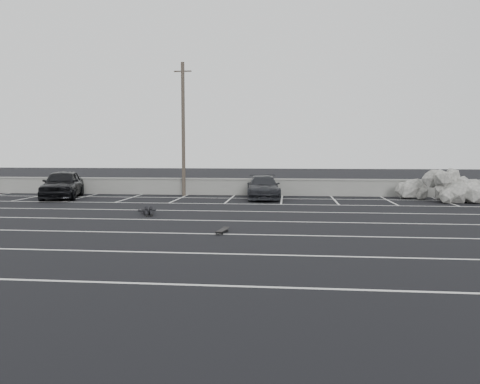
# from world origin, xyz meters

# --- Properties ---
(ground) EXTENTS (120.00, 120.00, 0.00)m
(ground) POSITION_xyz_m (0.00, 0.00, 0.00)
(ground) COLOR black
(ground) RESTS_ON ground
(seawall) EXTENTS (50.00, 0.45, 1.06)m
(seawall) POSITION_xyz_m (0.00, 14.00, 0.55)
(seawall) COLOR gray
(seawall) RESTS_ON ground
(stall_lines) EXTENTS (36.00, 20.05, 0.01)m
(stall_lines) POSITION_xyz_m (-0.08, 4.41, 0.00)
(stall_lines) COLOR silver
(stall_lines) RESTS_ON ground
(car_left) EXTENTS (3.23, 5.24, 1.67)m
(car_left) POSITION_xyz_m (-8.95, 11.03, 0.83)
(car_left) COLOR black
(car_left) RESTS_ON ground
(car_right) EXTENTS (2.25, 4.76, 1.34)m
(car_right) POSITION_xyz_m (2.91, 11.93, 0.67)
(car_right) COLOR black
(car_right) RESTS_ON ground
(utility_pole) EXTENTS (1.09, 0.22, 8.19)m
(utility_pole) POSITION_xyz_m (-2.12, 13.20, 4.15)
(utility_pole) COLOR #4C4238
(utility_pole) RESTS_ON ground
(trash_bin) EXTENTS (0.67, 0.67, 0.85)m
(trash_bin) POSITION_xyz_m (2.58, 13.60, 0.43)
(trash_bin) COLOR #262628
(trash_bin) RESTS_ON ground
(riprap_pile) EXTENTS (4.97, 3.47, 1.28)m
(riprap_pile) POSITION_xyz_m (13.30, 11.39, 0.52)
(riprap_pile) COLOR #ACA8A1
(riprap_pile) RESTS_ON ground
(person) EXTENTS (2.22, 2.64, 0.42)m
(person) POSITION_xyz_m (-1.88, 4.79, 0.21)
(person) COLOR black
(person) RESTS_ON ground
(skateboard) EXTENTS (0.36, 0.88, 0.10)m
(skateboard) POSITION_xyz_m (2.13, 0.23, 0.08)
(skateboard) COLOR black
(skateboard) RESTS_ON ground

